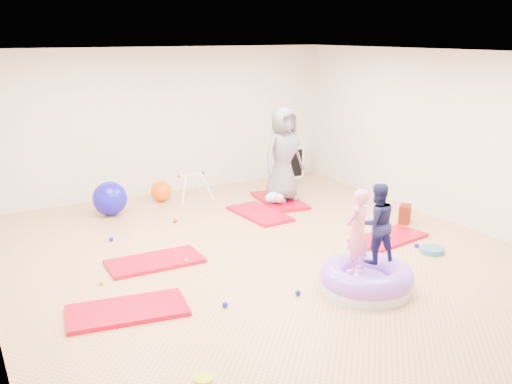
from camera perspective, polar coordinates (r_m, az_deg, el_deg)
room at (r=7.59m, az=1.11°, el=3.10°), size 7.01×8.01×2.81m
gym_mat_front_left at (r=6.72m, az=-12.76°, el=-11.48°), size 1.42×0.87×0.06m
gym_mat_mid_left at (r=7.98m, az=-10.07°, el=-6.86°), size 1.29×0.67×0.05m
gym_mat_center_back at (r=9.88m, az=0.36°, el=-2.18°), size 0.71×1.29×0.05m
gym_mat_right at (r=8.96m, az=13.13°, el=-4.51°), size 1.28×0.78×0.05m
gym_mat_rear_right at (r=10.64m, az=2.38°, el=-0.86°), size 0.85×1.42×0.06m
inflatable_cushion at (r=7.18m, az=10.96°, el=-8.53°), size 1.15×1.15×0.36m
child_pink at (r=6.81m, az=10.13°, el=-3.47°), size 0.43×0.34×1.03m
child_navy at (r=7.15m, az=11.98°, el=-2.69°), size 0.57×0.49×1.02m
adult_caregiver at (r=10.39m, az=2.75°, el=3.76°), size 0.92×0.68×1.72m
infant at (r=10.34m, az=1.95°, el=-0.56°), size 0.36×0.37×0.21m
ball_pit_balls at (r=8.11m, az=1.20°, el=-6.19°), size 4.83×3.36×0.07m
exercise_ball_blue at (r=10.13m, az=-14.40°, el=-0.63°), size 0.59×0.59×0.59m
exercise_ball_orange at (r=10.80m, az=-9.49°, el=0.07°), size 0.38×0.38×0.38m
infant_play_gym at (r=10.75m, az=-6.50°, el=0.93°), size 0.66×0.63×0.50m
cube_shelf at (r=12.36m, az=3.07°, el=2.98°), size 0.69×0.34×0.69m
balance_disc at (r=8.60m, az=17.20°, el=-5.57°), size 0.35×0.35×0.08m
backpack at (r=9.76m, az=14.66°, el=-2.14°), size 0.31×0.29×0.30m
yellow_toy at (r=5.47m, az=-5.27°, el=-18.08°), size 0.18×0.18×0.03m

